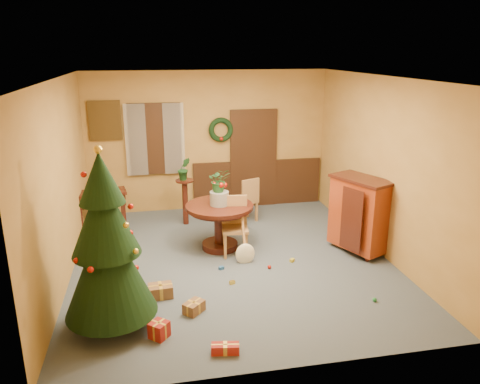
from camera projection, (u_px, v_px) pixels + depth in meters
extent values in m
plane|color=#384452|center=(232.00, 261.00, 7.60)|extent=(5.50, 5.50, 0.00)
plane|color=silver|center=(231.00, 78.00, 6.75)|extent=(5.50, 5.50, 0.00)
plane|color=olive|center=(209.00, 141.00, 9.76)|extent=(5.00, 0.00, 5.00)
plane|color=olive|center=(281.00, 246.00, 4.60)|extent=(5.00, 0.00, 5.00)
plane|color=olive|center=(61.00, 183.00, 6.72)|extent=(0.00, 5.50, 5.50)
plane|color=olive|center=(382.00, 167.00, 7.64)|extent=(0.00, 5.50, 5.50)
cube|color=black|center=(258.00, 183.00, 10.19)|extent=(2.80, 0.06, 1.00)
cube|color=black|center=(253.00, 159.00, 10.00)|extent=(1.00, 0.08, 2.10)
cube|color=white|center=(253.00, 161.00, 10.05)|extent=(0.80, 0.03, 1.90)
cube|color=black|center=(155.00, 139.00, 9.48)|extent=(1.05, 0.08, 1.45)
cube|color=white|center=(155.00, 139.00, 9.51)|extent=(0.88, 0.03, 1.25)
cube|color=white|center=(136.00, 140.00, 9.36)|extent=(0.42, 0.02, 1.45)
cube|color=white|center=(174.00, 139.00, 9.50)|extent=(0.42, 0.02, 1.45)
torus|color=black|center=(221.00, 130.00, 9.66)|extent=(0.51, 0.11, 0.51)
cube|color=#4C3819|center=(105.00, 121.00, 9.20)|extent=(0.62, 0.05, 0.78)
cube|color=gray|center=(105.00, 120.00, 9.22)|extent=(0.48, 0.02, 0.62)
cylinder|color=black|center=(219.00, 207.00, 7.87)|extent=(1.15, 1.15, 0.06)
cylinder|color=black|center=(219.00, 210.00, 7.89)|extent=(1.02, 1.02, 0.04)
cylinder|color=black|center=(220.00, 227.00, 7.98)|extent=(0.18, 0.18, 0.64)
cylinder|color=black|center=(220.00, 245.00, 8.08)|extent=(0.61, 0.61, 0.10)
cylinder|color=slate|center=(219.00, 198.00, 7.83)|extent=(0.32, 0.32, 0.23)
imported|color=#1E4C23|center=(219.00, 180.00, 7.74)|extent=(0.36, 0.31, 0.40)
cube|color=#A16E40|center=(235.00, 229.00, 7.72)|extent=(0.47, 0.47, 0.05)
cube|color=#A16E40|center=(234.00, 210.00, 7.83)|extent=(0.42, 0.09, 0.50)
cube|color=#A16E40|center=(244.00, 238.00, 7.97)|extent=(0.05, 0.05, 0.43)
cube|color=#A16E40|center=(224.00, 238.00, 7.94)|extent=(0.05, 0.05, 0.43)
cube|color=#A16E40|center=(246.00, 246.00, 7.64)|extent=(0.05, 0.05, 0.43)
cube|color=#A16E40|center=(225.00, 247.00, 7.62)|extent=(0.05, 0.05, 0.43)
cube|color=#A16E40|center=(245.00, 201.00, 9.28)|extent=(0.51, 0.51, 0.05)
cube|color=#A16E40|center=(251.00, 191.00, 9.07)|extent=(0.37, 0.18, 0.46)
cube|color=#A16E40|center=(243.00, 215.00, 9.14)|extent=(0.05, 0.05, 0.40)
cube|color=#A16E40|center=(256.00, 212.00, 9.30)|extent=(0.05, 0.05, 0.40)
cube|color=#A16E40|center=(235.00, 210.00, 9.39)|extent=(0.05, 0.05, 0.40)
cube|color=#A16E40|center=(248.00, 207.00, 9.55)|extent=(0.05, 0.05, 0.40)
cylinder|color=black|center=(185.00, 203.00, 9.09)|extent=(0.11, 0.11, 0.87)
cylinder|color=black|center=(184.00, 181.00, 8.96)|extent=(0.35, 0.35, 0.03)
imported|color=#19471E|center=(184.00, 169.00, 8.89)|extent=(0.28, 0.24, 0.44)
cylinder|color=#382111|center=(113.00, 317.00, 5.78)|extent=(0.14, 0.14, 0.24)
cone|color=black|center=(108.00, 263.00, 5.57)|extent=(1.11, 1.11, 1.31)
cone|color=black|center=(104.00, 216.00, 5.39)|extent=(0.81, 0.81, 0.96)
cone|color=black|center=(100.00, 178.00, 5.26)|extent=(0.52, 0.52, 0.60)
sphere|color=gold|center=(98.00, 150.00, 5.16)|extent=(0.10, 0.10, 0.10)
cube|color=black|center=(101.00, 193.00, 8.59)|extent=(0.96, 0.58, 0.05)
cube|color=black|center=(101.00, 200.00, 8.63)|extent=(0.90, 0.53, 0.19)
cube|color=black|center=(81.00, 215.00, 8.64)|extent=(0.10, 0.32, 0.74)
cube|color=black|center=(123.00, 212.00, 8.78)|extent=(0.10, 0.32, 0.74)
cube|color=#62240B|center=(359.00, 214.00, 7.78)|extent=(0.82, 1.06, 1.18)
cube|color=black|center=(362.00, 179.00, 7.60)|extent=(0.90, 1.14, 0.05)
cylinder|color=black|center=(367.00, 259.00, 7.59)|extent=(0.07, 0.07, 0.09)
cylinder|color=black|center=(347.00, 240.00, 8.34)|extent=(0.07, 0.07, 0.09)
cube|color=brown|center=(161.00, 291.00, 6.49)|extent=(0.34, 0.26, 0.17)
cube|color=gold|center=(161.00, 291.00, 6.49)|extent=(0.33, 0.06, 0.18)
cube|color=gold|center=(161.00, 291.00, 6.49)|extent=(0.06, 0.25, 0.18)
cube|color=maroon|center=(159.00, 330.00, 5.57)|extent=(0.28, 0.28, 0.20)
cube|color=gold|center=(159.00, 330.00, 5.57)|extent=(0.17, 0.15, 0.20)
cube|color=gold|center=(159.00, 330.00, 5.57)|extent=(0.15, 0.17, 0.20)
cube|color=brown|center=(194.00, 307.00, 6.11)|extent=(0.32, 0.32, 0.14)
cube|color=gold|center=(194.00, 307.00, 6.11)|extent=(0.21, 0.21, 0.15)
cube|color=gold|center=(194.00, 307.00, 6.11)|extent=(0.16, 0.16, 0.15)
cube|color=maroon|center=(225.00, 349.00, 5.29)|extent=(0.33, 0.18, 0.11)
cube|color=gold|center=(225.00, 349.00, 5.29)|extent=(0.32, 0.07, 0.11)
cube|color=gold|center=(225.00, 349.00, 5.29)|extent=(0.06, 0.14, 0.11)
cube|color=#23569A|center=(221.00, 268.00, 7.30)|extent=(0.09, 0.08, 0.05)
sphere|color=#227D3B|center=(375.00, 300.00, 6.37)|extent=(0.06, 0.06, 0.06)
cube|color=gold|center=(292.00, 260.00, 7.57)|extent=(0.09, 0.09, 0.05)
sphere|color=#B5170C|center=(269.00, 267.00, 7.33)|extent=(0.06, 0.06, 0.06)
cube|color=gold|center=(232.00, 282.00, 6.85)|extent=(0.09, 0.07, 0.05)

